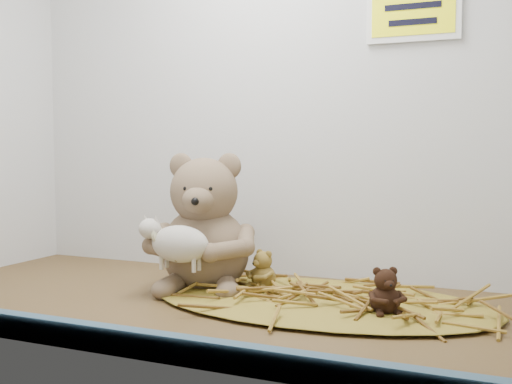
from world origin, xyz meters
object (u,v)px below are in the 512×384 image
at_px(toy_lamb, 180,244).
at_px(mini_teddy_tan, 263,267).
at_px(main_teddy, 205,221).
at_px(mini_teddy_brown, 385,288).

distance_m(toy_lamb, mini_teddy_tan, 0.17).
distance_m(main_teddy, toy_lamb, 0.10).
relative_size(toy_lamb, mini_teddy_brown, 1.95).
relative_size(main_teddy, mini_teddy_brown, 3.52).
bearing_deg(main_teddy, mini_teddy_tan, -9.58).
distance_m(toy_lamb, mini_teddy_brown, 0.38).
distance_m(main_teddy, mini_teddy_brown, 0.39).
relative_size(main_teddy, toy_lamb, 1.80).
height_order(toy_lamb, mini_teddy_tan, toy_lamb).
bearing_deg(mini_teddy_brown, toy_lamb, 150.59).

